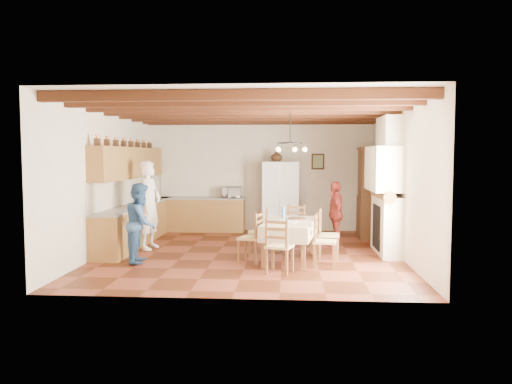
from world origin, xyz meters
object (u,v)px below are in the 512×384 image
(dining_table, at_px, (290,225))
(microwave, at_px, (232,192))
(refrigerator, at_px, (280,197))
(chair_left_far, at_px, (258,231))
(chair_right_near, at_px, (325,241))
(person_woman_red, at_px, (335,214))
(chair_end_near, at_px, (280,245))
(hutch, at_px, (369,192))
(chair_end_far, at_px, (295,228))
(chair_right_far, at_px, (329,234))
(chair_left_near, at_px, (250,237))
(person_woman_blue, at_px, (141,223))
(person_man, at_px, (150,205))

(dining_table, relative_size, microwave, 3.59)
(refrigerator, relative_size, chair_left_far, 1.93)
(chair_right_near, relative_size, person_woman_red, 0.67)
(chair_right_near, distance_m, chair_end_near, 0.96)
(microwave, bearing_deg, hutch, -21.16)
(refrigerator, bearing_deg, person_woman_red, -57.60)
(hutch, height_order, microwave, hutch)
(chair_right_near, bearing_deg, person_woman_red, -1.81)
(refrigerator, distance_m, chair_end_far, 2.40)
(refrigerator, relative_size, chair_right_near, 1.93)
(chair_end_far, bearing_deg, person_woman_red, 45.67)
(chair_right_far, height_order, chair_end_near, same)
(dining_table, relative_size, chair_left_far, 1.92)
(hutch, height_order, chair_left_near, hutch)
(chair_left_far, relative_size, chair_right_far, 1.00)
(chair_left_near, height_order, microwave, microwave)
(hutch, relative_size, chair_end_far, 2.30)
(dining_table, xyz_separation_m, person_woman_blue, (-2.80, -0.37, 0.07))
(hutch, relative_size, person_woman_blue, 1.47)
(chair_right_near, bearing_deg, refrigerator, 21.15)
(person_man, bearing_deg, refrigerator, -40.69)
(person_woman_blue, height_order, person_woman_red, person_woman_blue)
(chair_left_far, bearing_deg, chair_end_near, 14.68)
(chair_left_far, relative_size, chair_end_far, 1.00)
(hutch, bearing_deg, person_woman_blue, -142.99)
(chair_right_near, bearing_deg, person_woman_blue, 95.52)
(person_man, bearing_deg, chair_end_near, -117.26)
(person_man, distance_m, person_woman_red, 4.09)
(chair_left_far, height_order, person_woman_blue, person_woman_blue)
(hutch, relative_size, person_woman_red, 1.53)
(chair_end_far, bearing_deg, chair_right_near, -58.18)
(person_woman_blue, relative_size, person_woman_red, 1.04)
(chair_end_near, height_order, microwave, microwave)
(person_man, bearing_deg, hutch, -60.93)
(refrigerator, bearing_deg, chair_end_near, -92.69)
(chair_right_near, relative_size, chair_right_far, 1.00)
(dining_table, height_order, chair_right_near, chair_right_near)
(chair_left_near, distance_m, chair_end_far, 1.52)
(chair_left_near, height_order, person_man, person_man)
(chair_left_near, distance_m, person_woman_red, 2.56)
(chair_right_far, relative_size, chair_end_far, 1.00)
(chair_right_near, xyz_separation_m, microwave, (-2.18, 4.08, 0.56))
(chair_right_near, bearing_deg, chair_end_near, 131.13)
(chair_left_far, distance_m, chair_end_far, 0.92)
(refrigerator, bearing_deg, microwave, 168.30)
(chair_right_near, xyz_separation_m, chair_end_far, (-0.53, 1.57, 0.00))
(hutch, relative_size, dining_table, 1.20)
(chair_end_far, relative_size, person_woman_red, 0.67)
(chair_left_far, xyz_separation_m, chair_right_far, (1.41, -0.26, 0.00))
(chair_left_far, height_order, chair_end_far, same)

